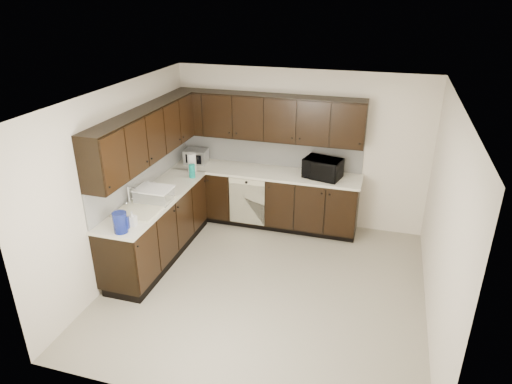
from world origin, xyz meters
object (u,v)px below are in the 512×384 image
at_px(sink, 145,211).
at_px(microwave, 323,168).
at_px(toaster_oven, 196,156).
at_px(blue_pitcher, 120,222).
at_px(storage_bin, 154,195).

height_order(sink, microwave, microwave).
xyz_separation_m(sink, microwave, (2.11, 1.68, 0.21)).
bearing_deg(sink, microwave, 38.55).
xyz_separation_m(sink, toaster_oven, (0.01, 1.73, 0.17)).
distance_m(toaster_oven, blue_pitcher, 2.42).
height_order(microwave, blue_pitcher, microwave).
xyz_separation_m(microwave, blue_pitcher, (-2.03, -2.37, -0.03)).
bearing_deg(storage_bin, blue_pitcher, -87.92).
relative_size(storage_bin, blue_pitcher, 1.82).
bearing_deg(microwave, sink, -128.39).
xyz_separation_m(microwave, storage_bin, (-2.06, -1.47, -0.06)).
relative_size(sink, storage_bin, 1.78).
relative_size(sink, toaster_oven, 2.24).
bearing_deg(microwave, storage_bin, -131.31).
distance_m(sink, storage_bin, 0.26).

